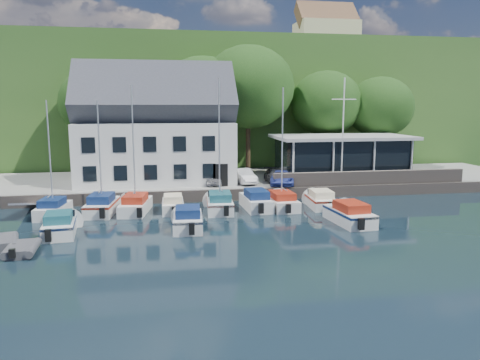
{
  "coord_description": "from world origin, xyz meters",
  "views": [
    {
      "loc": [
        -6.64,
        -27.66,
        8.18
      ],
      "look_at": [
        -0.36,
        9.0,
        2.1
      ],
      "focal_mm": 35.0,
      "sensor_mm": 36.0,
      "label": 1
    }
  ],
  "objects": [
    {
      "name": "club_pavilion",
      "position": [
        11.0,
        16.0,
        3.05
      ],
      "size": [
        13.2,
        7.2,
        4.1
      ],
      "primitive_type": null,
      "color": "black",
      "rests_on": "quay"
    },
    {
      "name": "boat_r1_0",
      "position": [
        -14.5,
        7.61,
        4.26
      ],
      "size": [
        2.51,
        5.69,
        8.53
      ],
      "primitive_type": null,
      "rotation": [
        0.0,
        0.0,
        -0.11
      ],
      "color": "silver",
      "rests_on": "ground"
    },
    {
      "name": "gangway",
      "position": [
        -16.5,
        9.0,
        0.0
      ],
      "size": [
        1.2,
        6.0,
        1.4
      ],
      "primitive_type": null,
      "color": "silver",
      "rests_on": "ground"
    },
    {
      "name": "dinghy_0",
      "position": [
        -15.82,
        0.47,
        0.35
      ],
      "size": [
        2.54,
        3.37,
        0.7
      ],
      "primitive_type": null,
      "rotation": [
        0.0,
        0.0,
        0.27
      ],
      "color": "#3D3D42",
      "rests_on": "ground"
    },
    {
      "name": "car_dgrey",
      "position": [
        3.77,
        13.46,
        1.63
      ],
      "size": [
        1.99,
        4.44,
        1.26
      ],
      "primitive_type": "imported",
      "rotation": [
        0.0,
        0.0,
        -0.05
      ],
      "color": "#2E2F33",
      "rests_on": "quay"
    },
    {
      "name": "boat_r1_5",
      "position": [
        0.66,
        7.59,
        0.78
      ],
      "size": [
        2.25,
        6.44,
        1.57
      ],
      "primitive_type": null,
      "rotation": [
        0.0,
        0.0,
        0.04
      ],
      "color": "silver",
      "rests_on": "ground"
    },
    {
      "name": "dinghy_1",
      "position": [
        -14.35,
        -1.12,
        0.34
      ],
      "size": [
        1.94,
        3.01,
        0.68
      ],
      "primitive_type": null,
      "rotation": [
        0.0,
        0.0,
        0.07
      ],
      "color": "#3D3D42",
      "rests_on": "ground"
    },
    {
      "name": "seawall",
      "position": [
        12.0,
        11.4,
        1.6
      ],
      "size": [
        18.0,
        0.5,
        1.2
      ],
      "primitive_type": "cube",
      "color": "#70625A",
      "rests_on": "quay"
    },
    {
      "name": "tree_4",
      "position": [
        11.61,
        22.35,
        6.4
      ],
      "size": [
        7.91,
        7.91,
        10.81
      ],
      "primitive_type": null,
      "color": "#143710",
      "rests_on": "quay"
    },
    {
      "name": "boat_r2_2",
      "position": [
        -4.98,
        2.5,
        0.76
      ],
      "size": [
        2.36,
        5.69,
        1.52
      ],
      "primitive_type": null,
      "rotation": [
        0.0,
        0.0,
        -0.06
      ],
      "color": "silver",
      "rests_on": "ground"
    },
    {
      "name": "quay_face",
      "position": [
        0.0,
        11.0,
        0.5
      ],
      "size": [
        60.0,
        0.3,
        1.0
      ],
      "primitive_type": "cube",
      "color": "#70625A",
      "rests_on": "ground"
    },
    {
      "name": "tree_3",
      "position": [
        2.69,
        21.67,
        7.64
      ],
      "size": [
        9.72,
        9.72,
        13.29
      ],
      "primitive_type": null,
      "color": "#143710",
      "rests_on": "quay"
    },
    {
      "name": "boat_r1_1",
      "position": [
        -11.07,
        7.93,
        4.73
      ],
      "size": [
        2.78,
        6.35,
        9.46
      ],
      "primitive_type": null,
      "rotation": [
        0.0,
        0.0,
        -0.12
      ],
      "color": "silver",
      "rests_on": "ground"
    },
    {
      "name": "boat_r1_7",
      "position": [
        5.86,
        7.33,
        0.71
      ],
      "size": [
        2.32,
        5.69,
        1.42
      ],
      "primitive_type": null,
      "rotation": [
        0.0,
        0.0,
        -0.06
      ],
      "color": "silver",
      "rests_on": "ground"
    },
    {
      "name": "boat_r2_0",
      "position": [
        -13.03,
        2.49,
        0.74
      ],
      "size": [
        2.6,
        5.81,
        1.47
      ],
      "primitive_type": null,
      "rotation": [
        0.0,
        0.0,
        0.1
      ],
      "color": "silver",
      "rests_on": "ground"
    },
    {
      "name": "farmhouse",
      "position": [
        22.0,
        52.0,
        20.1
      ],
      "size": [
        10.4,
        7.0,
        8.2
      ],
      "primitive_type": null,
      "color": "beige",
      "rests_on": "hillside"
    },
    {
      "name": "quay",
      "position": [
        0.0,
        17.5,
        0.5
      ],
      "size": [
        60.0,
        13.0,
        1.0
      ],
      "primitive_type": "cube",
      "color": "gray",
      "rests_on": "ground"
    },
    {
      "name": "boat_r1_3",
      "position": [
        -5.8,
        7.64,
        0.68
      ],
      "size": [
        1.85,
        5.06,
        1.37
      ],
      "primitive_type": null,
      "rotation": [
        0.0,
        0.0,
        -0.02
      ],
      "color": "silver",
      "rests_on": "ground"
    },
    {
      "name": "field_patch",
      "position": [
        8.0,
        70.0,
        16.15
      ],
      "size": [
        50.0,
        30.0,
        0.3
      ],
      "primitive_type": "cube",
      "color": "brown",
      "rests_on": "hillside"
    },
    {
      "name": "ground",
      "position": [
        0.0,
        0.0,
        0.0
      ],
      "size": [
        180.0,
        180.0,
        0.0
      ],
      "primitive_type": "plane",
      "color": "black",
      "rests_on": "ground"
    },
    {
      "name": "tree_2",
      "position": [
        -2.04,
        21.97,
        7.06
      ],
      "size": [
        8.87,
        8.87,
        12.12
      ],
      "primitive_type": null,
      "color": "#143710",
      "rests_on": "quay"
    },
    {
      "name": "boat_r1_6",
      "position": [
        2.68,
        7.37,
        4.23
      ],
      "size": [
        2.29,
        6.19,
        8.47
      ],
      "primitive_type": null,
      "rotation": [
        0.0,
        0.0,
        0.04
      ],
      "color": "silver",
      "rests_on": "ground"
    },
    {
      "name": "hillside",
      "position": [
        0.0,
        62.0,
        8.0
      ],
      "size": [
        160.0,
        75.0,
        16.0
      ],
      "primitive_type": "cube",
      "color": "#2D5520",
      "rests_on": "ground"
    },
    {
      "name": "car_silver",
      "position": [
        -1.91,
        13.62,
        1.59
      ],
      "size": [
        1.95,
        3.66,
        1.19
      ],
      "primitive_type": "imported",
      "rotation": [
        0.0,
        0.0,
        -0.16
      ],
      "color": "#ACADB1",
      "rests_on": "quay"
    },
    {
      "name": "tree_1",
      "position": [
        -12.73,
        22.22,
        6.39
      ],
      "size": [
        7.88,
        7.88,
        10.78
      ],
      "primitive_type": null,
      "color": "#143710",
      "rests_on": "quay"
    },
    {
      "name": "car_blue",
      "position": [
        4.02,
        12.57,
        1.66
      ],
      "size": [
        2.3,
        4.12,
        1.33
      ],
      "primitive_type": "imported",
      "rotation": [
        0.0,
        0.0,
        -0.21
      ],
      "color": "#304094",
      "rests_on": "quay"
    },
    {
      "name": "harbor_building",
      "position": [
        -7.0,
        16.5,
        5.35
      ],
      "size": [
        14.4,
        8.2,
        8.7
      ],
      "primitive_type": null,
      "color": "silver",
      "rests_on": "quay"
    },
    {
      "name": "boat_r1_4",
      "position": [
        -2.25,
        7.22,
        4.65
      ],
      "size": [
        2.55,
        6.33,
        9.3
      ],
      "primitive_type": null,
      "rotation": [
        0.0,
        0.0,
        -0.08
      ],
      "color": "silver",
      "rests_on": "ground"
    },
    {
      "name": "car_white",
      "position": [
        0.78,
        13.92,
        1.66
      ],
      "size": [
        2.1,
        4.19,
        1.32
      ],
      "primitive_type": "imported",
      "rotation": [
        0.0,
        0.0,
        0.18
      ],
      "color": "silver",
      "rests_on": "quay"
    },
    {
      "name": "boat_r2_4",
      "position": [
        6.12,
        2.09,
        0.77
      ],
      "size": [
        2.71,
        6.58,
        1.55
      ],
      "primitive_type": null,
      "rotation": [
        0.0,
        0.0,
        0.08
      ],
      "color": "silver",
      "rests_on": "ground"
    },
    {
      "name": "tree_5",
      "position": [
        17.57,
        21.51,
        6.08
      ],
      "size": [
        7.44,
        7.44,
        10.16
      ],
      "primitive_type": null,
      "color": "#143710",
      "rests_on": "quay"
    },
    {
      "name": "boat_r1_2",
      "position": [
        -8.61,
        7.94,
        4.41
      ],
      "size": [
        2.99,
        6.71,
        8.82
      ],
      "primitive_type": null,
      "rotation": [
        0.0,
        0.0,
        -0.16
      ],
      "color": "silver",
      "rests_on": "ground"
    },
    {
      "name": "flagpole",
      "position": [
        9.68,
        12.52,
        5.74
      ],
      "size": [
        2.27,
        0.2,
        9.47
      ],
      "primitive_type": null,
      "color": "silver",
      "rests_on": "quay"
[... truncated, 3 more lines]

